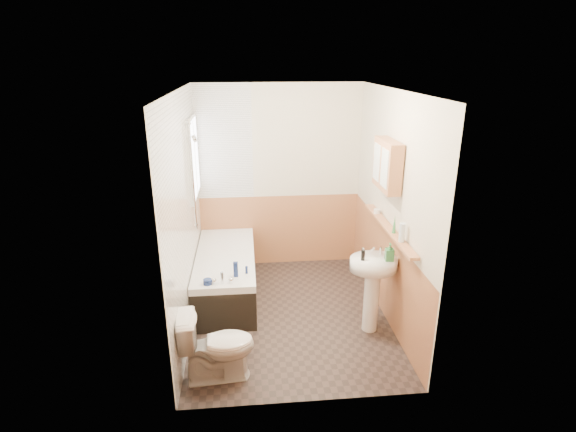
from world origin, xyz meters
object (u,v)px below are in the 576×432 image
at_px(bathtub, 226,274).
at_px(pine_shelf, 388,228).
at_px(medicine_cabinet, 387,165).
at_px(sink, 373,279).
at_px(toilet, 217,346).

height_order(bathtub, pine_shelf, pine_shelf).
xyz_separation_m(bathtub, pine_shelf, (1.77, -0.71, 0.81)).
relative_size(bathtub, medicine_cabinet, 2.95).
relative_size(bathtub, sink, 1.76).
relative_size(toilet, sink, 0.71).
bearing_deg(pine_shelf, sink, -133.56).
relative_size(toilet, pine_shelf, 0.44).
bearing_deg(bathtub, sink, -30.24).
bearing_deg(sink, medicine_cabinet, 67.69).
height_order(bathtub, toilet, bathtub).
height_order(sink, medicine_cabinet, medicine_cabinet).
bearing_deg(medicine_cabinet, toilet, -151.79).
relative_size(bathtub, toilet, 2.47).
xyz_separation_m(toilet, pine_shelf, (1.80, 0.83, 0.76)).
height_order(toilet, sink, sink).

